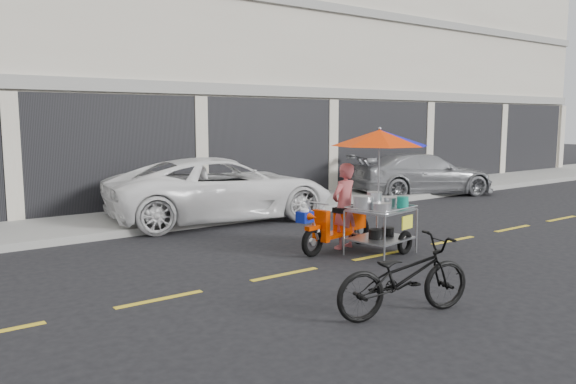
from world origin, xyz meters
TOP-DOWN VIEW (x-y plane):
  - ground at (0.00, 0.00)m, footprint 90.00×90.00m
  - sidewalk at (0.00, 5.50)m, footprint 45.00×3.00m
  - shophouse_block at (2.82, 10.59)m, footprint 36.00×8.11m
  - centerline at (0.00, 0.00)m, footprint 42.00×0.10m
  - white_pickup at (-0.47, 4.58)m, footprint 5.51×3.14m
  - silver_pickup at (6.61, 4.70)m, footprint 4.79×3.16m
  - near_bicycle at (-1.89, -2.26)m, footprint 1.90×1.02m
  - food_vendor_rig at (0.01, 0.37)m, footprint 2.42×1.96m

SIDE VIEW (x-z plane):
  - ground at x=0.00m, z-range 0.00..0.00m
  - centerline at x=0.00m, z-range 0.00..0.01m
  - sidewalk at x=0.00m, z-range 0.00..0.15m
  - near_bicycle at x=-1.89m, z-range 0.00..0.95m
  - silver_pickup at x=6.61m, z-range 0.00..1.29m
  - white_pickup at x=-0.47m, z-range 0.00..1.45m
  - food_vendor_rig at x=0.01m, z-range 0.28..2.48m
  - shophouse_block at x=2.82m, z-range -0.96..9.44m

